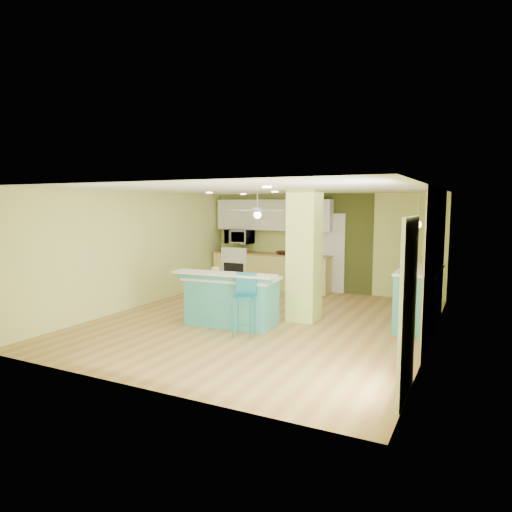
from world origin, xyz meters
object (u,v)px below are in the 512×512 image
at_px(peninsula, 232,299).
at_px(bar_stool, 245,294).
at_px(side_counter, 419,298).
at_px(canister, 215,272).
at_px(fruit_bowl, 283,253).

xyz_separation_m(peninsula, bar_stool, (0.55, -0.51, 0.24)).
distance_m(bar_stool, side_counter, 3.22).
distance_m(bar_stool, canister, 1.04).
bearing_deg(fruit_bowl, canister, -87.42).
xyz_separation_m(side_counter, fruit_bowl, (-3.63, 2.13, 0.44)).
height_order(peninsula, bar_stool, bar_stool).
height_order(side_counter, fruit_bowl, side_counter).
bearing_deg(side_counter, bar_stool, -143.21).
bearing_deg(canister, side_counter, 22.67).
relative_size(bar_stool, fruit_bowl, 3.14).
bearing_deg(peninsula, bar_stool, -47.57).
distance_m(peninsula, side_counter, 3.43).
xyz_separation_m(fruit_bowl, canister, (0.16, -3.58, -0.01)).
distance_m(peninsula, canister, 0.61).
relative_size(bar_stool, side_counter, 0.65).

